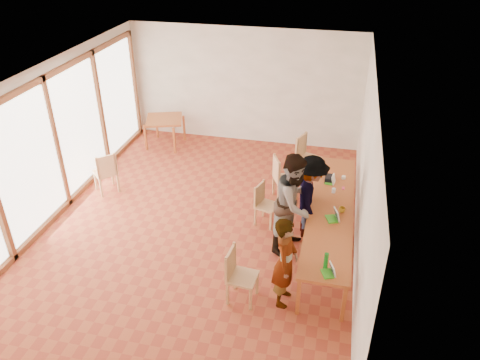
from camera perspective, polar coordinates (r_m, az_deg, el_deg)
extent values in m
plane|color=#A44727|center=(9.46, -4.68, -5.13)|extent=(8.00, 8.00, 0.00)
cube|color=white|center=(12.25, 0.58, 11.36)|extent=(6.00, 0.10, 3.00)
cube|color=white|center=(5.72, -17.51, -15.29)|extent=(6.00, 0.10, 3.00)
cube|color=white|center=(8.34, 14.97, 0.79)|extent=(0.10, 8.00, 3.00)
cube|color=white|center=(9.94, -21.65, 4.52)|extent=(0.10, 8.00, 3.00)
cube|color=white|center=(8.10, -5.58, 12.58)|extent=(6.00, 8.00, 0.04)
cube|color=#A65324|center=(8.66, 11.02, -3.55)|extent=(0.80, 4.00, 0.05)
cube|color=#A65324|center=(7.37, 7.12, -13.91)|extent=(0.06, 0.06, 0.70)
cube|color=#A65324|center=(10.52, 9.59, 0.70)|extent=(0.06, 0.06, 0.70)
cube|color=#A65324|center=(7.37, 12.54, -14.52)|extent=(0.06, 0.06, 0.70)
cube|color=#A65324|center=(10.52, 13.27, 0.29)|extent=(0.06, 0.06, 0.70)
cube|color=#A65324|center=(12.36, -9.24, 7.29)|extent=(0.90, 0.90, 0.05)
cube|color=#A65324|center=(12.33, -11.44, 5.11)|extent=(0.05, 0.05, 0.70)
cube|color=#A65324|center=(12.98, -10.10, 6.55)|extent=(0.05, 0.05, 0.70)
cube|color=#A65324|center=(12.04, -8.02, 4.81)|extent=(0.05, 0.05, 0.70)
cube|color=#A65324|center=(12.71, -6.82, 6.29)|extent=(0.05, 0.05, 0.70)
cube|color=tan|center=(7.48, 0.32, -11.79)|extent=(0.47, 0.47, 0.04)
cube|color=tan|center=(7.36, -1.18, -10.02)|extent=(0.08, 0.44, 0.46)
cube|color=tan|center=(9.19, 3.34, -3.17)|extent=(0.50, 0.50, 0.04)
cube|color=tan|center=(9.13, 2.37, -1.66)|extent=(0.15, 0.39, 0.42)
cube|color=tan|center=(9.98, 5.57, 0.11)|extent=(0.61, 0.61, 0.04)
cube|color=tan|center=(9.80, 4.47, 1.32)|extent=(0.23, 0.44, 0.48)
cube|color=tan|center=(10.83, 8.36, 2.57)|extent=(0.62, 0.62, 0.05)
cube|color=tan|center=(10.80, 7.45, 4.17)|extent=(0.22, 0.46, 0.50)
cube|color=tan|center=(10.64, -16.09, 0.90)|extent=(0.63, 0.63, 0.04)
cube|color=tan|center=(10.35, -15.94, 1.67)|extent=(0.34, 0.35, 0.47)
imported|color=gray|center=(7.28, 5.54, -9.92)|extent=(0.40, 0.58, 1.56)
imported|color=gray|center=(8.31, 6.65, -2.82)|extent=(1.01, 1.13, 1.91)
imported|color=gray|center=(8.75, 8.55, -2.09)|extent=(0.79, 1.16, 1.66)
cube|color=green|center=(7.19, 10.59, -11.16)|extent=(0.22, 0.26, 0.02)
cube|color=white|center=(7.16, 11.23, -10.60)|extent=(0.13, 0.21, 0.18)
cube|color=green|center=(8.34, 11.09, -4.68)|extent=(0.25, 0.29, 0.03)
cube|color=white|center=(8.31, 11.72, -4.13)|extent=(0.14, 0.23, 0.20)
cube|color=green|center=(9.43, 10.84, -0.23)|extent=(0.18, 0.24, 0.02)
cube|color=white|center=(9.38, 11.33, 0.09)|extent=(0.09, 0.20, 0.18)
imported|color=#C38F1E|center=(8.56, 12.32, -3.57)|extent=(0.16, 0.16, 0.10)
cylinder|color=#13741E|center=(7.21, 10.44, -9.69)|extent=(0.07, 0.07, 0.28)
cylinder|color=silver|center=(9.10, 11.36, -1.26)|extent=(0.07, 0.07, 0.09)
cylinder|color=white|center=(9.61, 12.52, 0.30)|extent=(0.08, 0.08, 0.06)
cube|color=#D93661|center=(9.28, 12.49, -0.98)|extent=(0.05, 0.10, 0.01)
cube|color=black|center=(9.48, 10.79, 0.19)|extent=(0.16, 0.26, 0.09)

